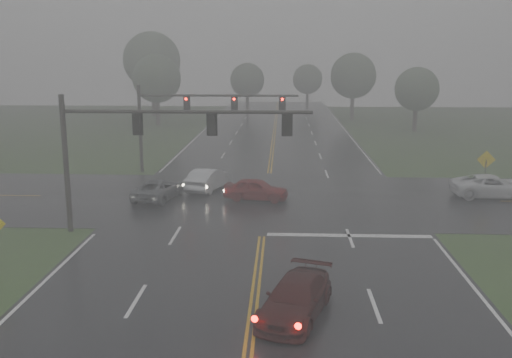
# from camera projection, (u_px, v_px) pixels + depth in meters

# --- Properties ---
(main_road) EXTENTS (18.00, 160.00, 0.02)m
(main_road) POSITION_uv_depth(u_px,v_px,m) (265.00, 207.00, 35.14)
(main_road) COLOR black
(main_road) RESTS_ON ground
(cross_street) EXTENTS (120.00, 14.00, 0.02)m
(cross_street) POSITION_uv_depth(u_px,v_px,m) (266.00, 199.00, 37.09)
(cross_street) COLOR black
(cross_street) RESTS_ON ground
(stop_bar) EXTENTS (8.50, 0.50, 0.01)m
(stop_bar) POSITION_uv_depth(u_px,v_px,m) (349.00, 236.00, 29.47)
(stop_bar) COLOR white
(stop_bar) RESTS_ON ground
(sedan_maroon) EXTENTS (3.23, 5.04, 1.36)m
(sedan_maroon) POSITION_uv_depth(u_px,v_px,m) (295.00, 316.00, 20.43)
(sedan_maroon) COLOR #350A09
(sedan_maroon) RESTS_ON ground
(sedan_red) EXTENTS (4.33, 2.30, 1.40)m
(sedan_red) POSITION_uv_depth(u_px,v_px,m) (256.00, 200.00, 36.75)
(sedan_red) COLOR maroon
(sedan_red) RESTS_ON ground
(sedan_silver) EXTENTS (2.84, 4.87, 1.52)m
(sedan_silver) POSITION_uv_depth(u_px,v_px,m) (209.00, 190.00, 39.52)
(sedan_silver) COLOR silver
(sedan_silver) RESTS_ON ground
(car_grey) EXTENTS (3.08, 5.02, 1.30)m
(car_grey) POSITION_uv_depth(u_px,v_px,m) (159.00, 199.00, 37.04)
(car_grey) COLOR #515458
(car_grey) RESTS_ON ground
(pickup_white) EXTENTS (5.26, 2.45, 1.46)m
(pickup_white) POSITION_uv_depth(u_px,v_px,m) (492.00, 197.00, 37.52)
(pickup_white) COLOR white
(pickup_white) RESTS_ON ground
(signal_gantry_near) EXTENTS (12.85, 0.32, 7.22)m
(signal_gantry_near) POSITION_uv_depth(u_px,v_px,m) (140.00, 137.00, 29.04)
(signal_gantry_near) COLOR black
(signal_gantry_near) RESTS_ON ground
(signal_gantry_far) EXTENTS (12.54, 0.35, 6.91)m
(signal_gantry_far) POSITION_uv_depth(u_px,v_px,m) (189.00, 111.00, 44.36)
(signal_gantry_far) COLOR black
(signal_gantry_far) RESTS_ON ground
(sign_diamond_east) EXTENTS (1.21, 0.13, 2.92)m
(sign_diamond_east) POSITION_uv_depth(u_px,v_px,m) (486.00, 165.00, 38.17)
(sign_diamond_east) COLOR black
(sign_diamond_east) RESTS_ON ground
(tree_nw_a) EXTENTS (6.32, 6.32, 9.28)m
(tree_nw_a) POSITION_uv_depth(u_px,v_px,m) (157.00, 79.00, 74.66)
(tree_nw_a) COLOR #372B24
(tree_nw_a) RESTS_ON ground
(tree_ne_a) EXTENTS (6.47, 6.47, 9.50)m
(tree_ne_a) POSITION_uv_depth(u_px,v_px,m) (353.00, 76.00, 80.78)
(tree_ne_a) COLOR #372B24
(tree_ne_a) RESTS_ON ground
(tree_n_mid) EXTENTS (5.41, 5.41, 7.95)m
(tree_n_mid) POSITION_uv_depth(u_px,v_px,m) (247.00, 80.00, 90.11)
(tree_n_mid) COLOR #372B24
(tree_n_mid) RESTS_ON ground
(tree_e_near) EXTENTS (5.29, 5.29, 7.77)m
(tree_e_near) POSITION_uv_depth(u_px,v_px,m) (417.00, 89.00, 68.80)
(tree_e_near) COLOR #372B24
(tree_e_near) RESTS_ON ground
(tree_nw_b) EXTENTS (8.60, 8.60, 12.64)m
(tree_nw_b) POSITION_uv_depth(u_px,v_px,m) (152.00, 61.00, 85.82)
(tree_nw_b) COLOR #372B24
(tree_nw_b) RESTS_ON ground
(tree_n_far) EXTENTS (5.18, 5.18, 7.61)m
(tree_n_far) POSITION_uv_depth(u_px,v_px,m) (308.00, 79.00, 99.18)
(tree_n_far) COLOR #372B24
(tree_n_far) RESTS_ON ground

